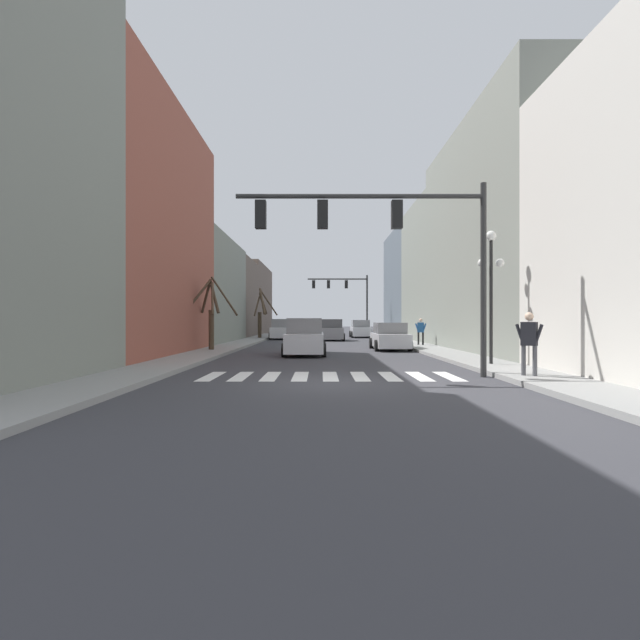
% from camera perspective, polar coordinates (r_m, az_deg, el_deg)
% --- Properties ---
extents(ground_plane, '(240.00, 240.00, 0.00)m').
position_cam_1_polar(ground_plane, '(13.47, 1.20, -7.29)').
color(ground_plane, '#38383D').
extents(sidewalk_left, '(2.05, 90.00, 0.15)m').
position_cam_1_polar(sidewalk_left, '(14.55, -22.70, -6.44)').
color(sidewalk_left, gray).
rests_on(sidewalk_left, ground_plane).
extents(sidewalk_right, '(2.05, 90.00, 0.15)m').
position_cam_1_polar(sidewalk_right, '(14.80, 24.67, -6.33)').
color(sidewalk_right, gray).
rests_on(sidewalk_right, ground_plane).
extents(building_row_left, '(6.00, 61.02, 12.73)m').
position_cam_1_polar(building_row_left, '(36.11, -15.57, 5.27)').
color(building_row_left, gray).
rests_on(building_row_left, ground_plane).
extents(building_row_right, '(6.00, 48.88, 11.84)m').
position_cam_1_polar(building_row_right, '(33.82, 17.53, 6.27)').
color(building_row_right, beige).
rests_on(building_row_right, ground_plane).
extents(crosswalk_stripes, '(7.65, 2.60, 0.01)m').
position_cam_1_polar(crosswalk_stripes, '(15.20, 1.05, -6.44)').
color(crosswalk_stripes, white).
rests_on(crosswalk_stripes, ground_plane).
extents(traffic_signal_near, '(7.50, 0.28, 5.81)m').
position_cam_1_polar(traffic_signal_near, '(15.27, 7.66, 9.95)').
color(traffic_signal_near, '#2D2D2D').
rests_on(traffic_signal_near, ground_plane).
extents(traffic_signal_far, '(6.26, 0.28, 6.38)m').
position_cam_1_polar(traffic_signal_far, '(51.92, 2.78, 3.31)').
color(traffic_signal_far, '#2D2D2D').
rests_on(traffic_signal_far, ground_plane).
extents(street_lamp_right_corner, '(0.95, 0.36, 4.74)m').
position_cam_1_polar(street_lamp_right_corner, '(18.86, 18.84, 5.40)').
color(street_lamp_right_corner, black).
rests_on(street_lamp_right_corner, sidewalk_right).
extents(car_driving_toward_lane, '(2.04, 4.64, 1.56)m').
position_cam_1_polar(car_driving_toward_lane, '(28.86, 7.86, -1.94)').
color(car_driving_toward_lane, silver).
rests_on(car_driving_toward_lane, ground_plane).
extents(car_at_intersection, '(2.05, 4.13, 1.80)m').
position_cam_1_polar(car_at_intersection, '(44.36, -4.49, -1.14)').
color(car_at_intersection, silver).
rests_on(car_at_intersection, ground_plane).
extents(car_parked_right_mid, '(2.07, 4.11, 1.78)m').
position_cam_1_polar(car_parked_right_mid, '(41.70, 1.23, -1.23)').
color(car_parked_right_mid, gray).
rests_on(car_parked_right_mid, ground_plane).
extents(car_parked_left_mid, '(2.04, 4.66, 1.72)m').
position_cam_1_polar(car_parked_left_mid, '(49.41, 4.52, -1.07)').
color(car_parked_left_mid, silver).
rests_on(car_parked_left_mid, ground_plane).
extents(car_parked_right_far, '(2.05, 4.75, 1.79)m').
position_cam_1_polar(car_parked_right_far, '(24.41, -1.86, -2.07)').
color(car_parked_right_far, silver).
rests_on(car_parked_right_far, ground_plane).
extents(car_parked_left_near, '(2.00, 4.15, 1.66)m').
position_cam_1_polar(car_parked_left_near, '(51.17, -3.94, -1.06)').
color(car_parked_left_near, navy).
rests_on(car_parked_left_near, ground_plane).
extents(pedestrian_near_right_corner, '(0.65, 0.55, 1.78)m').
position_cam_1_polar(pedestrian_near_right_corner, '(15.12, 22.67, -1.92)').
color(pedestrian_near_right_corner, '#4C4C51').
rests_on(pedestrian_near_right_corner, sidewalk_right).
extents(pedestrian_waiting_at_curb, '(0.69, 0.35, 1.66)m').
position_cam_1_polar(pedestrian_waiting_at_curb, '(31.93, 11.31, -1.04)').
color(pedestrian_waiting_at_curb, black).
rests_on(pedestrian_waiting_at_curb, sidewalk_right).
extents(street_tree_left_near, '(2.55, 2.78, 3.89)m').
position_cam_1_polar(street_tree_left_near, '(26.97, -12.48, 0.82)').
color(street_tree_left_near, '#473828').
rests_on(street_tree_left_near, sidewalk_left).
extents(street_tree_right_near, '(1.91, 2.76, 4.42)m').
position_cam_1_polar(street_tree_right_near, '(44.50, -6.83, 0.80)').
color(street_tree_right_near, '#473828').
rests_on(street_tree_right_near, sidewalk_left).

